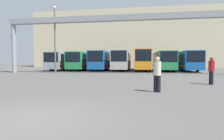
{
  "coord_description": "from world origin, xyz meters",
  "views": [
    {
      "loc": [
        2.78,
        -4.08,
        1.53
      ],
      "look_at": [
        -0.95,
        20.4,
        0.3
      ],
      "focal_mm": 28.0,
      "sensor_mm": 36.0,
      "label": 1
    }
  ],
  "objects_px": {
    "bus_slot_6": "(184,60)",
    "pedestrian_mid_left": "(157,73)",
    "lamp_post": "(55,37)",
    "bus_slot_2": "(103,60)",
    "bus_slot_3": "(122,60)",
    "bus_slot_0": "(65,60)",
    "bus_slot_1": "(83,60)",
    "pedestrian_near_center": "(211,70)",
    "bus_slot_4": "(142,59)",
    "bus_slot_5": "(163,60)"
  },
  "relations": [
    {
      "from": "bus_slot_6",
      "to": "pedestrian_mid_left",
      "type": "relative_size",
      "value": 6.85
    },
    {
      "from": "bus_slot_0",
      "to": "bus_slot_3",
      "type": "xyz_separation_m",
      "value": [
        10.23,
        0.3,
        0.12
      ]
    },
    {
      "from": "bus_slot_0",
      "to": "bus_slot_6",
      "type": "distance_m",
      "value": 20.48
    },
    {
      "from": "bus_slot_1",
      "to": "pedestrian_near_center",
      "type": "relative_size",
      "value": 5.53
    },
    {
      "from": "bus_slot_1",
      "to": "lamp_post",
      "type": "height_order",
      "value": "lamp_post"
    },
    {
      "from": "bus_slot_1",
      "to": "bus_slot_4",
      "type": "xyz_separation_m",
      "value": [
        10.23,
        0.59,
        0.18
      ]
    },
    {
      "from": "bus_slot_6",
      "to": "pedestrian_near_center",
      "type": "relative_size",
      "value": 6.6
    },
    {
      "from": "bus_slot_3",
      "to": "bus_slot_4",
      "type": "height_order",
      "value": "bus_slot_4"
    },
    {
      "from": "bus_slot_0",
      "to": "bus_slot_4",
      "type": "bearing_deg",
      "value": 2.07
    },
    {
      "from": "bus_slot_0",
      "to": "pedestrian_near_center",
      "type": "xyz_separation_m",
      "value": [
        17.76,
        -17.3,
        -0.74
      ]
    },
    {
      "from": "lamp_post",
      "to": "bus_slot_2",
      "type": "bearing_deg",
      "value": 61.56
    },
    {
      "from": "bus_slot_3",
      "to": "bus_slot_6",
      "type": "distance_m",
      "value": 10.25
    },
    {
      "from": "bus_slot_1",
      "to": "pedestrian_near_center",
      "type": "height_order",
      "value": "bus_slot_1"
    },
    {
      "from": "bus_slot_2",
      "to": "bus_slot_3",
      "type": "relative_size",
      "value": 1.04
    },
    {
      "from": "bus_slot_0",
      "to": "bus_slot_6",
      "type": "height_order",
      "value": "bus_slot_6"
    },
    {
      "from": "bus_slot_2",
      "to": "bus_slot_3",
      "type": "distance_m",
      "value": 3.42
    },
    {
      "from": "bus_slot_2",
      "to": "pedestrian_near_center",
      "type": "relative_size",
      "value": 6.2
    },
    {
      "from": "bus_slot_3",
      "to": "lamp_post",
      "type": "bearing_deg",
      "value": -133.98
    },
    {
      "from": "bus_slot_3",
      "to": "pedestrian_near_center",
      "type": "bearing_deg",
      "value": -66.84
    },
    {
      "from": "pedestrian_near_center",
      "to": "lamp_post",
      "type": "xyz_separation_m",
      "value": [
        -15.57,
        9.26,
        3.74
      ]
    },
    {
      "from": "bus_slot_0",
      "to": "bus_slot_4",
      "type": "height_order",
      "value": "bus_slot_4"
    },
    {
      "from": "bus_slot_4",
      "to": "bus_slot_6",
      "type": "height_order",
      "value": "bus_slot_4"
    },
    {
      "from": "bus_slot_0",
      "to": "bus_slot_2",
      "type": "relative_size",
      "value": 0.91
    },
    {
      "from": "bus_slot_4",
      "to": "bus_slot_5",
      "type": "xyz_separation_m",
      "value": [
        3.41,
        0.1,
        -0.16
      ]
    },
    {
      "from": "bus_slot_5",
      "to": "bus_slot_6",
      "type": "xyz_separation_m",
      "value": [
        3.41,
        0.28,
        0.0
      ]
    },
    {
      "from": "pedestrian_mid_left",
      "to": "pedestrian_near_center",
      "type": "distance_m",
      "value": 5.15
    },
    {
      "from": "bus_slot_5",
      "to": "bus_slot_6",
      "type": "height_order",
      "value": "bus_slot_6"
    },
    {
      "from": "pedestrian_near_center",
      "to": "bus_slot_0",
      "type": "bearing_deg",
      "value": -136.66
    },
    {
      "from": "bus_slot_4",
      "to": "bus_slot_6",
      "type": "xyz_separation_m",
      "value": [
        6.82,
        0.38,
        -0.16
      ]
    },
    {
      "from": "bus_slot_5",
      "to": "pedestrian_mid_left",
      "type": "relative_size",
      "value": 6.54
    },
    {
      "from": "bus_slot_1",
      "to": "pedestrian_near_center",
      "type": "distance_m",
      "value": 22.41
    },
    {
      "from": "bus_slot_6",
      "to": "pedestrian_near_center",
      "type": "distance_m",
      "value": 18.39
    },
    {
      "from": "bus_slot_3",
      "to": "bus_slot_2",
      "type": "bearing_deg",
      "value": 176.37
    },
    {
      "from": "bus_slot_5",
      "to": "bus_slot_0",
      "type": "bearing_deg",
      "value": -178.02
    },
    {
      "from": "bus_slot_1",
      "to": "bus_slot_2",
      "type": "xyz_separation_m",
      "value": [
        3.41,
        0.61,
        0.08
      ]
    },
    {
      "from": "bus_slot_5",
      "to": "bus_slot_6",
      "type": "bearing_deg",
      "value": 4.68
    },
    {
      "from": "bus_slot_2",
      "to": "pedestrian_near_center",
      "type": "bearing_deg",
      "value": -58.44
    },
    {
      "from": "bus_slot_2",
      "to": "bus_slot_1",
      "type": "bearing_deg",
      "value": -169.83
    },
    {
      "from": "bus_slot_5",
      "to": "pedestrian_mid_left",
      "type": "bearing_deg",
      "value": -98.32
    },
    {
      "from": "bus_slot_0",
      "to": "pedestrian_mid_left",
      "type": "distance_m",
      "value": 25.0
    },
    {
      "from": "bus_slot_0",
      "to": "lamp_post",
      "type": "relative_size",
      "value": 1.19
    },
    {
      "from": "bus_slot_5",
      "to": "lamp_post",
      "type": "distance_m",
      "value": 17.44
    },
    {
      "from": "bus_slot_2",
      "to": "pedestrian_mid_left",
      "type": "xyz_separation_m",
      "value": [
        7.11,
        -21.26,
        -0.87
      ]
    },
    {
      "from": "bus_slot_0",
      "to": "bus_slot_1",
      "type": "xyz_separation_m",
      "value": [
        3.41,
        -0.1,
        0.01
      ]
    },
    {
      "from": "bus_slot_2",
      "to": "bus_slot_6",
      "type": "xyz_separation_m",
      "value": [
        13.64,
        0.36,
        -0.06
      ]
    },
    {
      "from": "bus_slot_3",
      "to": "lamp_post",
      "type": "xyz_separation_m",
      "value": [
        -8.04,
        -8.34,
        2.88
      ]
    },
    {
      "from": "bus_slot_6",
      "to": "lamp_post",
      "type": "xyz_separation_m",
      "value": [
        -18.27,
        -8.91,
        2.97
      ]
    },
    {
      "from": "pedestrian_mid_left",
      "to": "bus_slot_3",
      "type": "bearing_deg",
      "value": -55.14
    },
    {
      "from": "bus_slot_2",
      "to": "bus_slot_3",
      "type": "bearing_deg",
      "value": -3.63
    },
    {
      "from": "lamp_post",
      "to": "bus_slot_4",
      "type": "bearing_deg",
      "value": 36.69
    }
  ]
}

